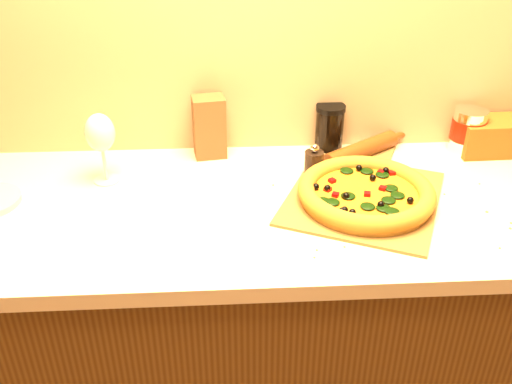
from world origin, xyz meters
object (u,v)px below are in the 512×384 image
rolling_pin (361,150)px  coffee_canister (468,131)px  wine_glass (100,134)px  dark_jar (330,127)px  pizza_peel (364,195)px  pizza (366,193)px  pepper_grinder (314,163)px

rolling_pin → coffee_canister: bearing=4.7°
wine_glass → dark_jar: wine_glass is taller
dark_jar → rolling_pin: bearing=-40.3°
wine_glass → rolling_pin: bearing=7.4°
pizza_peel → rolling_pin: bearing=104.8°
pizza_peel → pizza: pizza is taller
pizza → pepper_grinder: pepper_grinder is taller
pepper_grinder → wine_glass: 0.58m
coffee_canister → wine_glass: (-1.04, -0.12, 0.07)m
pizza_peel → pizza: 0.04m
pizza_peel → rolling_pin: 0.22m
pizza_peel → wine_glass: bearing=-165.9°
coffee_canister → dark_jar: (-0.40, 0.04, 0.00)m
pepper_grinder → rolling_pin: pepper_grinder is taller
pepper_grinder → dark_jar: bearing=67.6°
pizza_peel → pepper_grinder: (-0.12, 0.12, 0.04)m
pizza → pepper_grinder: size_ratio=3.50×
coffee_canister → pizza: bearing=-142.7°
coffee_canister → wine_glass: bearing=-173.4°
pizza_peel → coffee_canister: bearing=58.1°
pizza_peel → rolling_pin: size_ratio=1.79×
pizza_peel → dark_jar: dark_jar is taller
pizza_peel → rolling_pin: (0.03, 0.21, 0.02)m
pepper_grinder → wine_glass: (-0.57, 0.01, 0.10)m
pizza_peel → coffee_canister: size_ratio=4.44×
rolling_pin → coffee_canister: size_ratio=2.48×
pepper_grinder → rolling_pin: (0.15, 0.10, -0.01)m
pizza → rolling_pin: 0.25m
pizza → pepper_grinder: bearing=126.6°
coffee_canister → pizza_peel: bearing=-145.9°
pizza → wine_glass: (-0.68, 0.16, 0.11)m
coffee_canister → wine_glass: wine_glass is taller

